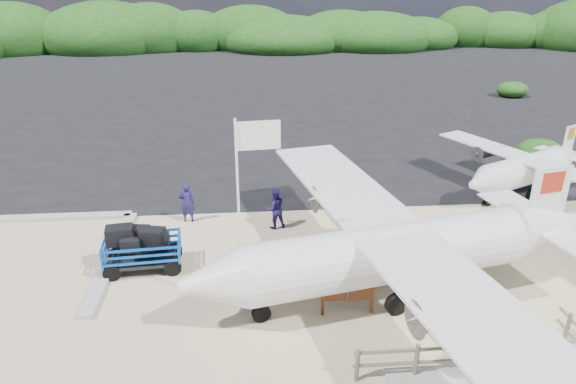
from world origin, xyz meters
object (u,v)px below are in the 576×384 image
crew_c (359,217)px  aircraft_small (169,88)px  baggage_cart (145,269)px  aircraft_large (379,113)px  flagpole (243,310)px  crew_b (275,208)px  crew_a (187,203)px  signboard (347,313)px

crew_c → aircraft_small: bearing=-85.9°
aircraft_small → baggage_cart: bearing=70.0°
crew_c → aircraft_large: (5.46, 18.55, -0.87)m
flagpole → crew_b: size_ratio=3.57×
crew_a → crew_c: (6.64, -1.94, 0.04)m
signboard → crew_a: bearing=129.8°
baggage_cart → crew_a: bearing=67.5°
flagpole → aircraft_large: flagpole is taller
baggage_cart → aircraft_large: aircraft_large is taller
baggage_cart → aircraft_large: 24.15m
crew_a → aircraft_large: 20.57m
signboard → crew_a: crew_a is taller
flagpole → aircraft_small: (-6.41, 32.72, 0.00)m
flagpole → crew_b: 5.58m
crew_a → aircraft_large: bearing=-128.1°
signboard → crew_c: crew_c is taller
flagpole → signboard: bearing=-7.7°
crew_a → aircraft_small: size_ratio=0.22×
signboard → aircraft_small: bearing=107.0°
flagpole → aircraft_large: size_ratio=0.37×
flagpole → aircraft_large: (9.89, 22.80, 0.00)m
aircraft_large → crew_c: bearing=61.6°
baggage_cart → flagpole: bearing=-42.5°
crew_b → aircraft_large: size_ratio=0.10×
flagpole → crew_b: bearing=76.3°
baggage_cart → aircraft_small: (-3.04, 30.10, 0.00)m
signboard → aircraft_large: aircraft_large is taller
aircraft_large → signboard: bearing=61.8°
baggage_cart → aircraft_small: size_ratio=0.36×
baggage_cart → crew_a: crew_a is taller
crew_a → crew_b: (3.52, -0.84, 0.00)m
crew_a → aircraft_large: aircraft_large is taller
crew_a → aircraft_small: (-4.20, 26.52, -0.83)m
flagpole → signboard: flagpole is taller
crew_b → signboard: bearing=93.9°
flagpole → crew_c: bearing=43.9°
signboard → aircraft_large: (6.77, 23.23, 0.00)m
baggage_cart → crew_b: size_ratio=1.64×
baggage_cart → flagpole: size_ratio=0.46×
flagpole → signboard: (3.12, -0.42, 0.00)m
crew_a → crew_c: bearing=161.7°
crew_c → signboard: bearing=57.7°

